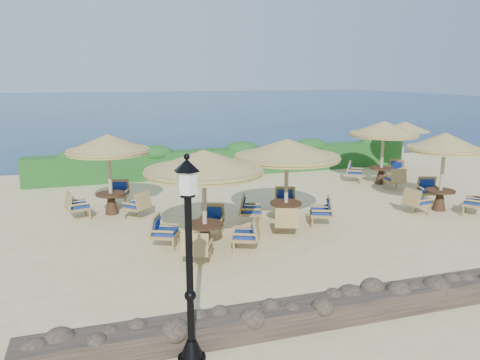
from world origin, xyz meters
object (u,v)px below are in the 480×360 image
cafe_set_1 (287,163)px  cafe_set_2 (444,158)px  cafe_set_0 (204,179)px  cafe_set_4 (383,139)px  lamp_post (190,274)px  extra_parasol (405,127)px  cafe_set_3 (109,158)px

cafe_set_1 → cafe_set_2: 5.60m
cafe_set_0 → cafe_set_1: 3.13m
cafe_set_4 → cafe_set_1: bearing=-146.6°
cafe_set_2 → cafe_set_4: 4.08m
lamp_post → cafe_set_2: 11.56m
lamp_post → cafe_set_4: size_ratio=1.16×
lamp_post → cafe_set_1: (4.21, 6.20, 0.36)m
lamp_post → cafe_set_1: size_ratio=1.04×
extra_parasol → cafe_set_0: (-11.23, -7.10, -0.28)m
cafe_set_3 → cafe_set_0: bearing=-61.7°
extra_parasol → cafe_set_1: bearing=-145.4°
lamp_post → extra_parasol: 17.41m
cafe_set_2 → cafe_set_3: size_ratio=0.98×
extra_parasol → cafe_set_2: cafe_set_2 is taller
cafe_set_3 → cafe_set_4: 11.12m
cafe_set_1 → cafe_set_4: (6.02, 3.96, 0.01)m
lamp_post → cafe_set_3: bearing=95.3°
lamp_post → extra_parasol: bearing=43.6°
cafe_set_1 → extra_parasol: bearing=34.6°
cafe_set_2 → cafe_set_4: same height
cafe_set_2 → cafe_set_3: (-10.64, 2.88, 0.06)m
extra_parasol → cafe_set_2: bearing=-115.4°
cafe_set_3 → cafe_set_1: bearing=-28.9°
cafe_set_1 → cafe_set_3: (-5.05, 2.79, -0.03)m
lamp_post → cafe_set_3: (-0.84, 8.99, 0.33)m
cafe_set_1 → lamp_post: bearing=-124.1°
cafe_set_3 → cafe_set_4: bearing=6.1°
cafe_set_3 → lamp_post: bearing=-84.7°
cafe_set_0 → lamp_post: bearing=-105.6°
cafe_set_1 → cafe_set_4: bearing=33.4°
lamp_post → cafe_set_4: (10.22, 10.17, 0.37)m
lamp_post → cafe_set_3: lamp_post is taller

